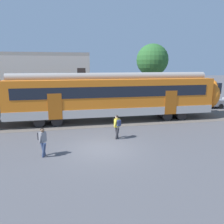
{
  "coord_description": "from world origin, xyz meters",
  "views": [
    {
      "loc": [
        -1.78,
        -12.41,
        5.03
      ],
      "look_at": [
        1.26,
        2.99,
        1.6
      ],
      "focal_mm": 35.0,
      "sensor_mm": 36.0,
      "label": 1
    }
  ],
  "objects": [
    {
      "name": "pedestrian_yellow",
      "position": [
        1.35,
        1.61,
        0.99
      ],
      "size": [
        0.51,
        0.71,
        1.67
      ],
      "color": "#28282D",
      "rests_on": "ground"
    },
    {
      "name": "background_building",
      "position": [
        -8.26,
        16.59,
        3.21
      ],
      "size": [
        17.98,
        5.0,
        9.2
      ],
      "color": "beige",
      "rests_on": "ground"
    },
    {
      "name": "parked_car_grey",
      "position": [
        14.08,
        10.22,
        0.78
      ],
      "size": [
        4.02,
        1.79,
        1.54
      ],
      "color": "gray",
      "rests_on": "ground"
    },
    {
      "name": "commuter_train",
      "position": [
        -6.51,
        6.64,
        2.25
      ],
      "size": [
        38.05,
        3.07,
        4.73
      ],
      "color": "#B2ADA8",
      "rests_on": "ground"
    },
    {
      "name": "street_tree_right",
      "position": [
        9.02,
        15.2,
        5.58
      ],
      "size": [
        4.13,
        4.13,
        7.66
      ],
      "color": "brown",
      "rests_on": "ground"
    },
    {
      "name": "pedestrian_grey",
      "position": [
        -3.33,
        -0.48,
        0.99
      ],
      "size": [
        0.51,
        0.67,
        1.67
      ],
      "color": "navy",
      "rests_on": "ground"
    },
    {
      "name": "ground_plane",
      "position": [
        0.0,
        0.0,
        0.0
      ],
      "size": [
        160.0,
        160.0,
        0.0
      ],
      "primitive_type": "plane",
      "color": "#515156"
    }
  ]
}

